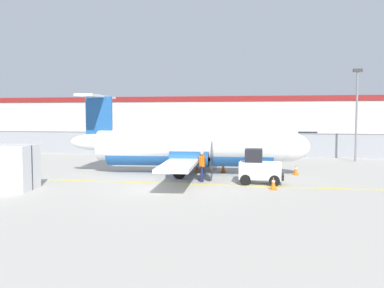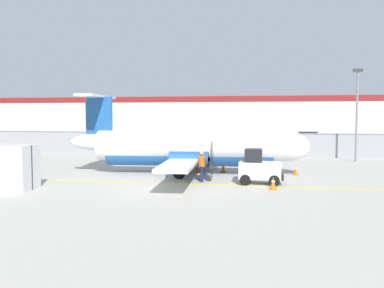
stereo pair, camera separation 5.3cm
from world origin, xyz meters
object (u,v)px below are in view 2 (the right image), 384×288
Objects in this scene: commuter_airplane at (193,148)px; parked_car_1 at (137,140)px; cargo_container at (8,167)px; parked_car_2 at (199,137)px; parked_car_5 at (307,138)px; parked_car_0 at (87,140)px; traffic_cone_near_right at (223,168)px; parked_car_6 at (360,142)px; traffic_cone_near_left at (273,183)px; baggage_tug at (259,168)px; parked_car_3 at (229,141)px; apron_light_pole at (357,107)px; traffic_cone_far_right at (296,170)px; parked_car_4 at (266,142)px; ground_crew_worker at (202,165)px; traffic_cone_far_left at (197,167)px.

commuter_airplane reaches higher than parked_car_1.
parked_car_2 is (3.68, 33.15, -0.21)m from cargo_container.
commuter_airplane is 3.68× the size of parked_car_1.
parked_car_0 is at bearing 21.46° from parked_car_5.
parked_car_6 is (11.98, 20.05, 0.58)m from traffic_cone_near_right.
traffic_cone_near_left is at bearing -61.63° from traffic_cone_near_right.
traffic_cone_near_right is (-2.41, 4.19, -0.54)m from baggage_tug.
parked_car_5 is at bearing 39.41° from parked_car_3.
apron_light_pole is (15.50, -16.51, 3.41)m from parked_car_2.
parked_car_3 is 10.93m from parked_car_5.
parked_car_1 and parked_car_2 have the same top height.
traffic_cone_near_left is at bearing -103.78° from traffic_cone_far_right.
parked_car_3 reaches higher than traffic_cone_far_right.
parked_car_1 is at bearing -3.97° from parked_car_0.
parked_car_0 is (-19.90, 21.98, 0.04)m from baggage_tug.
parked_car_4 is (-2.09, 17.04, 0.58)m from traffic_cone_far_right.
parked_car_6 is at bearing 69.88° from traffic_cone_far_right.
parked_car_3 is at bearing 136.66° from apron_light_pole.
parked_car_6 is at bearing -122.94° from ground_crew_worker.
commuter_airplane is 1.54m from traffic_cone_far_left.
traffic_cone_near_right is at bearing 33.89° from cargo_container.
cargo_container reaches higher than traffic_cone_far_left.
parked_car_0 is 0.99× the size of parked_car_4.
parked_car_0 is (-7.84, 26.07, -0.21)m from cargo_container.
commuter_airplane reaches higher than ground_crew_worker.
traffic_cone_far_right is 0.15× the size of parked_car_1.
parked_car_3 is at bearing 41.34° from parked_car_5.
cargo_container is (-7.88, -7.32, -0.50)m from commuter_airplane.
baggage_tug is at bearing -60.07° from traffic_cone_near_right.
parked_car_6 is (8.82, 25.90, 0.58)m from traffic_cone_near_left.
traffic_cone_far_right is 20.22m from parked_car_3.
parked_car_2 reaches higher than traffic_cone_far_right.
ground_crew_worker is 0.39× the size of parked_car_1.
apron_light_pole is (2.50, -17.19, 3.41)m from parked_car_5.
traffic_cone_far_right is at bearing -70.27° from parked_car_3.
cargo_container is at bearing 58.41° from parked_car_4.
ground_crew_worker is 27.24m from parked_car_6.
traffic_cone_far_left is (0.08, 0.84, -1.29)m from commuter_airplane.
traffic_cone_far_left is 14.62m from apron_light_pole.
traffic_cone_far_left is at bearing -128.53° from parked_car_6.
parked_car_5 is at bearing 57.00° from cargo_container.
commuter_airplane reaches higher than parked_car_6.
parked_car_5 is (2.51, 25.89, 0.58)m from traffic_cone_far_right.
cargo_container reaches higher than parked_car_2.
traffic_cone_far_left is 24.37m from parked_car_6.
traffic_cone_near_right is 1.00× the size of traffic_cone_far_right.
cargo_container is 4.09× the size of traffic_cone_near_left.
parked_car_6 is (29.47, 2.26, 0.00)m from parked_car_0.
parked_car_4 is 10.13m from parked_car_6.
parked_car_2 is at bearing 27.75° from parked_car_0.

